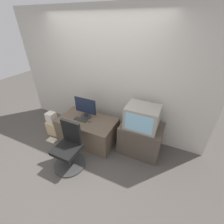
{
  "coord_description": "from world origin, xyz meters",
  "views": [
    {
      "loc": [
        1.45,
        -1.39,
        2.33
      ],
      "look_at": [
        0.39,
        0.88,
        0.8
      ],
      "focal_mm": 24.0,
      "sensor_mm": 36.0,
      "label": 1
    }
  ],
  "objects_px": {
    "keyboard": "(81,120)",
    "main_monitor": "(85,108)",
    "mouse": "(90,121)",
    "crt_tv": "(142,117)",
    "book": "(52,140)",
    "cardboard_box_lower": "(54,128)",
    "office_chair": "(69,150)"
  },
  "relations": [
    {
      "from": "main_monitor",
      "to": "book",
      "type": "height_order",
      "value": "main_monitor"
    },
    {
      "from": "crt_tv",
      "to": "book",
      "type": "xyz_separation_m",
      "value": [
        -1.86,
        -0.54,
        -0.82
      ]
    },
    {
      "from": "keyboard",
      "to": "book",
      "type": "height_order",
      "value": "keyboard"
    },
    {
      "from": "keyboard",
      "to": "cardboard_box_lower",
      "type": "bearing_deg",
      "value": -171.49
    },
    {
      "from": "cardboard_box_lower",
      "to": "mouse",
      "type": "bearing_deg",
      "value": 7.56
    },
    {
      "from": "mouse",
      "to": "crt_tv",
      "type": "height_order",
      "value": "crt_tv"
    },
    {
      "from": "crt_tv",
      "to": "cardboard_box_lower",
      "type": "height_order",
      "value": "crt_tv"
    },
    {
      "from": "keyboard",
      "to": "main_monitor",
      "type": "bearing_deg",
      "value": 76.74
    },
    {
      "from": "crt_tv",
      "to": "book",
      "type": "distance_m",
      "value": 2.1
    },
    {
      "from": "keyboard",
      "to": "book",
      "type": "xyz_separation_m",
      "value": [
        -0.63,
        -0.33,
        -0.54
      ]
    },
    {
      "from": "keyboard",
      "to": "cardboard_box_lower",
      "type": "height_order",
      "value": "keyboard"
    },
    {
      "from": "main_monitor",
      "to": "mouse",
      "type": "xyz_separation_m",
      "value": [
        0.17,
        -0.14,
        -0.2
      ]
    },
    {
      "from": "book",
      "to": "crt_tv",
      "type": "bearing_deg",
      "value": 16.22
    },
    {
      "from": "main_monitor",
      "to": "cardboard_box_lower",
      "type": "distance_m",
      "value": 1.01
    },
    {
      "from": "main_monitor",
      "to": "cardboard_box_lower",
      "type": "xyz_separation_m",
      "value": [
        -0.77,
        -0.26,
        -0.6
      ]
    },
    {
      "from": "office_chair",
      "to": "main_monitor",
      "type": "bearing_deg",
      "value": 99.6
    },
    {
      "from": "mouse",
      "to": "crt_tv",
      "type": "distance_m",
      "value": 1.07
    },
    {
      "from": "book",
      "to": "cardboard_box_lower",
      "type": "bearing_deg",
      "value": 116.02
    },
    {
      "from": "mouse",
      "to": "cardboard_box_lower",
      "type": "distance_m",
      "value": 1.03
    },
    {
      "from": "office_chair",
      "to": "book",
      "type": "relative_size",
      "value": 3.99
    },
    {
      "from": "mouse",
      "to": "book",
      "type": "xyz_separation_m",
      "value": [
        -0.84,
        -0.35,
        -0.55
      ]
    },
    {
      "from": "crt_tv",
      "to": "keyboard",
      "type": "bearing_deg",
      "value": -170.42
    },
    {
      "from": "cardboard_box_lower",
      "to": "book",
      "type": "height_order",
      "value": "cardboard_box_lower"
    },
    {
      "from": "cardboard_box_lower",
      "to": "keyboard",
      "type": "bearing_deg",
      "value": 8.51
    },
    {
      "from": "main_monitor",
      "to": "crt_tv",
      "type": "xyz_separation_m",
      "value": [
        1.19,
        0.05,
        0.07
      ]
    },
    {
      "from": "office_chair",
      "to": "book",
      "type": "bearing_deg",
      "value": 158.85
    },
    {
      "from": "keyboard",
      "to": "crt_tv",
      "type": "distance_m",
      "value": 1.28
    },
    {
      "from": "office_chair",
      "to": "book",
      "type": "xyz_separation_m",
      "value": [
        -0.8,
        0.31,
        -0.33
      ]
    },
    {
      "from": "crt_tv",
      "to": "main_monitor",
      "type": "bearing_deg",
      "value": -177.37
    },
    {
      "from": "keyboard",
      "to": "mouse",
      "type": "bearing_deg",
      "value": 4.16
    },
    {
      "from": "cardboard_box_lower",
      "to": "book",
      "type": "xyz_separation_m",
      "value": [
        0.11,
        -0.22,
        -0.15
      ]
    },
    {
      "from": "mouse",
      "to": "office_chair",
      "type": "bearing_deg",
      "value": -93.28
    }
  ]
}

